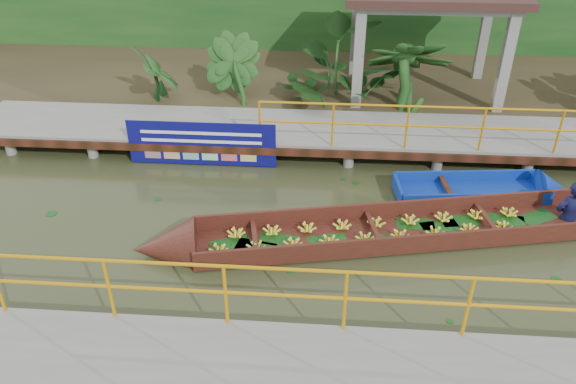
{
  "coord_description": "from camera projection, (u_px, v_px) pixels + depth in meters",
  "views": [
    {
      "loc": [
        0.46,
        -8.62,
        6.31
      ],
      "look_at": [
        -0.22,
        0.5,
        0.6
      ],
      "focal_mm": 35.0,
      "sensor_mm": 36.0,
      "label": 1
    }
  ],
  "objects": [
    {
      "name": "vendor_boat",
      "position": [
        442.0,
        223.0,
        10.56
      ],
      "size": [
        10.95,
        3.27,
        2.14
      ],
      "rotation": [
        0.0,
        0.0,
        0.2
      ],
      "color": "#33120E",
      "rests_on": "ground"
    },
    {
      "name": "tropical_plants",
      "position": [
        399.0,
        71.0,
        14.29
      ],
      "size": [
        14.45,
        1.45,
        1.81
      ],
      "color": "#143F15",
      "rests_on": "ground"
    },
    {
      "name": "pavilion",
      "position": [
        431.0,
        4.0,
        14.31
      ],
      "size": [
        4.4,
        3.0,
        3.0
      ],
      "color": "slate",
      "rests_on": "ground"
    },
    {
      "name": "land_strip",
      "position": [
        313.0,
        80.0,
        16.89
      ],
      "size": [
        30.0,
        8.0,
        0.45
      ],
      "primitive_type": "cube",
      "color": "#312718",
      "rests_on": "ground"
    },
    {
      "name": "moored_blue_boat",
      "position": [
        511.0,
        190.0,
        11.68
      ],
      "size": [
        3.66,
        1.3,
        0.85
      ],
      "rotation": [
        0.0,
        0.0,
        0.11
      ],
      "color": "navy",
      "rests_on": "ground"
    },
    {
      "name": "ground",
      "position": [
        298.0,
        233.0,
        10.66
      ],
      "size": [
        80.0,
        80.0,
        0.0
      ],
      "primitive_type": "plane",
      "color": "#31341A",
      "rests_on": "ground"
    },
    {
      "name": "foliage_backdrop",
      "position": [
        317.0,
        0.0,
        18.06
      ],
      "size": [
        30.0,
        0.8,
        4.0
      ],
      "primitive_type": "cube",
      "color": "#143F15",
      "rests_on": "ground"
    },
    {
      "name": "far_dock",
      "position": [
        307.0,
        132.0,
        13.31
      ],
      "size": [
        16.0,
        2.06,
        1.66
      ],
      "color": "slate",
      "rests_on": "ground"
    },
    {
      "name": "blue_banner",
      "position": [
        202.0,
        144.0,
        12.61
      ],
      "size": [
        3.36,
        0.04,
        1.05
      ],
      "color": "#0C0C61",
      "rests_on": "ground"
    }
  ]
}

